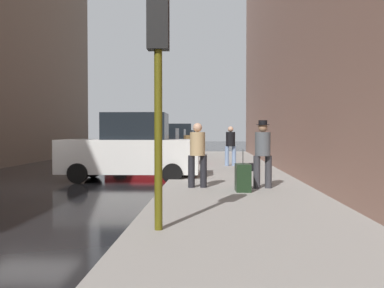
{
  "coord_description": "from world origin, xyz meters",
  "views": [
    {
      "loc": [
        5.27,
        -12.26,
        1.63
      ],
      "look_at": [
        4.51,
        6.03,
        1.1
      ],
      "focal_mm": 40.0,
      "sensor_mm": 36.0,
      "label": 1
    }
  ],
  "objects": [
    {
      "name": "ground_plane",
      "position": [
        0.0,
        0.0,
        0.0
      ],
      "size": [
        120.0,
        120.0,
        0.0
      ],
      "primitive_type": "plane",
      "color": "black"
    },
    {
      "name": "sidewalk",
      "position": [
        6.0,
        0.0,
        0.07
      ],
      "size": [
        4.0,
        40.0,
        0.15
      ],
      "primitive_type": "cube",
      "color": "gray",
      "rests_on": "ground_plane"
    },
    {
      "name": "parked_white_van",
      "position": [
        2.65,
        1.93,
        1.03
      ],
      "size": [
        4.62,
        2.1,
        2.25
      ],
      "color": "silver",
      "rests_on": "ground_plane"
    },
    {
      "name": "parked_red_hatchback",
      "position": [
        2.65,
        7.86,
        0.85
      ],
      "size": [
        4.25,
        2.16,
        1.79
      ],
      "color": "#B2191E",
      "rests_on": "ground_plane"
    },
    {
      "name": "parked_gray_coupe",
      "position": [
        2.65,
        13.93,
        0.85
      ],
      "size": [
        4.25,
        2.15,
        1.79
      ],
      "color": "slate",
      "rests_on": "ground_plane"
    },
    {
      "name": "parked_bronze_suv",
      "position": [
        2.65,
        20.84,
        1.03
      ],
      "size": [
        4.66,
        2.18,
        2.25
      ],
      "color": "brown",
      "rests_on": "ground_plane"
    },
    {
      "name": "parked_blue_sedan",
      "position": [
        2.65,
        27.0,
        0.85
      ],
      "size": [
        4.24,
        2.13,
        1.79
      ],
      "color": "navy",
      "rests_on": "ground_plane"
    },
    {
      "name": "parked_silver_sedan",
      "position": [
        2.65,
        33.38,
        0.85
      ],
      "size": [
        4.25,
        2.16,
        1.79
      ],
      "color": "#B7BABF",
      "rests_on": "ground_plane"
    },
    {
      "name": "fire_hydrant",
      "position": [
        4.45,
        7.31,
        0.5
      ],
      "size": [
        0.42,
        0.22,
        0.7
      ],
      "color": "red",
      "rests_on": "sidewalk"
    },
    {
      "name": "traffic_light",
      "position": [
        4.5,
        -5.87,
        2.76
      ],
      "size": [
        0.32,
        0.32,
        3.6
      ],
      "color": "#514C0F",
      "rests_on": "sidewalk"
    },
    {
      "name": "pedestrian_with_beanie",
      "position": [
        6.66,
        -1.05,
        1.14
      ],
      "size": [
        0.53,
        0.48,
        1.78
      ],
      "color": "#333338",
      "rests_on": "sidewalk"
    },
    {
      "name": "pedestrian_in_tan_coat",
      "position": [
        4.95,
        -0.98,
        1.1
      ],
      "size": [
        0.51,
        0.43,
        1.71
      ],
      "color": "black",
      "rests_on": "sidewalk"
    },
    {
      "name": "pedestrian_in_jeans",
      "position": [
        6.18,
        6.35,
        1.1
      ],
      "size": [
        0.53,
        0.49,
        1.71
      ],
      "color": "#728CB2",
      "rests_on": "sidewalk"
    },
    {
      "name": "rolling_suitcase",
      "position": [
        6.09,
        -1.65,
        0.49
      ],
      "size": [
        0.38,
        0.57,
        1.04
      ],
      "color": "black",
      "rests_on": "sidewalk"
    },
    {
      "name": "duffel_bag",
      "position": [
        6.93,
        3.97,
        0.29
      ],
      "size": [
        0.32,
        0.44,
        0.28
      ],
      "color": "black",
      "rests_on": "sidewalk"
    }
  ]
}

